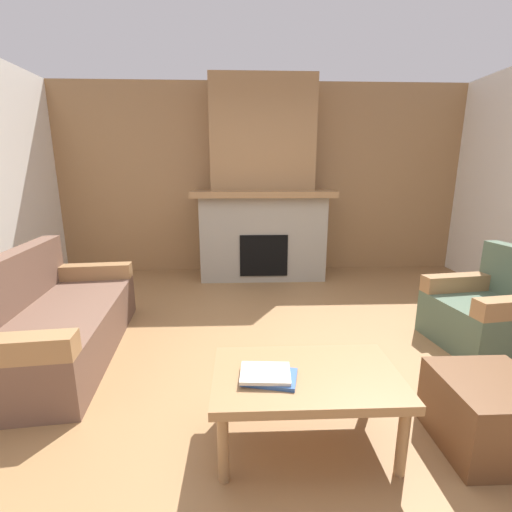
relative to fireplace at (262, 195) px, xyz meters
name	(u,v)px	position (x,y,z in m)	size (l,w,h in m)	color
ground	(282,375)	(0.00, -2.62, -1.16)	(9.00, 9.00, 0.00)	olive
wall_back_wood_panel	(261,180)	(0.00, 0.38, 0.19)	(6.00, 0.12, 2.70)	#997047
fireplace	(262,195)	(0.00, 0.00, 0.00)	(1.90, 0.82, 2.70)	gray
couch	(52,322)	(-1.85, -2.23, -0.88)	(1.02, 1.88, 0.85)	brown
armchair	(490,313)	(1.84, -2.22, -0.87)	(0.85, 0.85, 0.85)	#4C604C
coffee_table	(306,382)	(0.05, -3.28, -0.79)	(1.00, 0.60, 0.43)	#997047
ottoman	(488,413)	(1.04, -3.35, -0.96)	(0.52, 0.52, 0.40)	brown
book_stack_near_edge	(268,375)	(-0.16, -3.33, -0.71)	(0.31, 0.25, 0.04)	#335699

